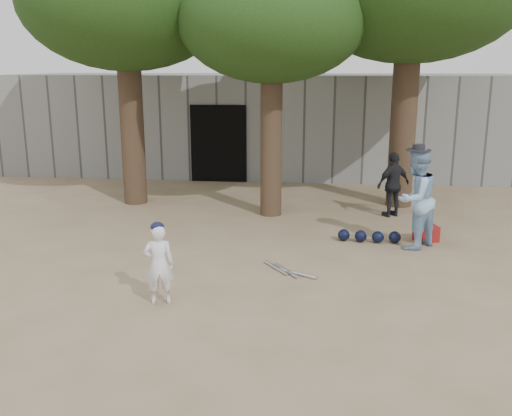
# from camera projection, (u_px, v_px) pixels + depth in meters

# --- Properties ---
(ground) EXTENTS (70.00, 70.00, 0.00)m
(ground) POSITION_uv_depth(u_px,v_px,m) (211.00, 281.00, 8.96)
(ground) COLOR #937C5E
(ground) RESTS_ON ground
(boy_player) EXTENTS (0.48, 0.37, 1.16)m
(boy_player) POSITION_uv_depth(u_px,v_px,m) (159.00, 264.00, 7.99)
(boy_player) COLOR white
(boy_player) RESTS_ON ground
(spectator_blue) EXTENTS (1.13, 1.14, 1.86)m
(spectator_blue) POSITION_uv_depth(u_px,v_px,m) (415.00, 199.00, 10.38)
(spectator_blue) COLOR #8DB3DA
(spectator_blue) RESTS_ON ground
(spectator_dark) EXTENTS (0.90, 0.76, 1.45)m
(spectator_dark) POSITION_uv_depth(u_px,v_px,m) (393.00, 185.00, 12.62)
(spectator_dark) COLOR black
(spectator_dark) RESTS_ON ground
(red_bag) EXTENTS (0.49, 0.43, 0.30)m
(red_bag) POSITION_uv_depth(u_px,v_px,m) (426.00, 233.00, 10.96)
(red_bag) COLOR maroon
(red_bag) RESTS_ON ground
(back_building) EXTENTS (16.00, 5.24, 3.00)m
(back_building) POSITION_uv_depth(u_px,v_px,m) (268.00, 122.00, 18.55)
(back_building) COLOR gray
(back_building) RESTS_ON ground
(helmet_row) EXTENTS (1.19, 0.30, 0.23)m
(helmet_row) POSITION_uv_depth(u_px,v_px,m) (369.00, 236.00, 10.89)
(helmet_row) COLOR black
(helmet_row) RESTS_ON ground
(bat_pile) EXTENTS (0.92, 0.75, 0.06)m
(bat_pile) POSITION_uv_depth(u_px,v_px,m) (286.00, 270.00, 9.33)
(bat_pile) COLOR #BBBCC3
(bat_pile) RESTS_ON ground
(tree_row) EXTENTS (11.40, 5.80, 6.69)m
(tree_row) POSITION_uv_depth(u_px,v_px,m) (282.00, 0.00, 12.57)
(tree_row) COLOR brown
(tree_row) RESTS_ON ground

